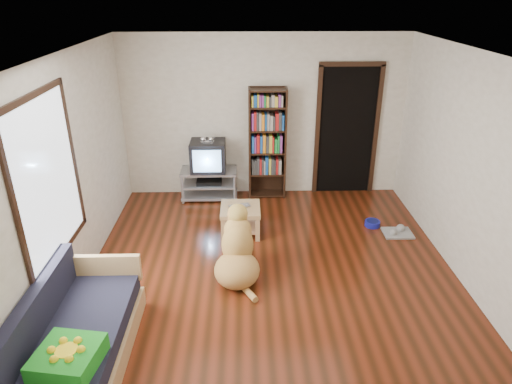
{
  "coord_description": "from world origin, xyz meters",
  "views": [
    {
      "loc": [
        -0.31,
        -4.64,
        3.23
      ],
      "look_at": [
        -0.18,
        0.48,
        0.9
      ],
      "focal_mm": 32.0,
      "sensor_mm": 36.0,
      "label": 1
    }
  ],
  "objects_px": {
    "green_cushion": "(68,358)",
    "crt_tv": "(208,155)",
    "laptop": "(240,207)",
    "sofa": "(76,342)",
    "dog": "(237,252)",
    "coffee_table": "(240,215)",
    "bookshelf": "(267,138)",
    "dog_bowl": "(372,223)",
    "grey_rag": "(398,233)",
    "tv_stand": "(209,183)"
  },
  "relations": [
    {
      "from": "green_cushion",
      "to": "crt_tv",
      "type": "distance_m",
      "value": 4.19
    },
    {
      "from": "laptop",
      "to": "sofa",
      "type": "xyz_separation_m",
      "value": [
        -1.49,
        -2.42,
        -0.15
      ]
    },
    {
      "from": "green_cushion",
      "to": "crt_tv",
      "type": "bearing_deg",
      "value": 87.56
    },
    {
      "from": "green_cushion",
      "to": "dog",
      "type": "xyz_separation_m",
      "value": [
        1.34,
        1.85,
        -0.18
      ]
    },
    {
      "from": "green_cushion",
      "to": "laptop",
      "type": "relative_size",
      "value": 1.6
    },
    {
      "from": "crt_tv",
      "to": "coffee_table",
      "type": "height_order",
      "value": "crt_tv"
    },
    {
      "from": "crt_tv",
      "to": "laptop",
      "type": "bearing_deg",
      "value": -67.27
    },
    {
      "from": "green_cushion",
      "to": "laptop",
      "type": "xyz_separation_m",
      "value": [
        1.37,
        2.86,
        -0.09
      ]
    },
    {
      "from": "green_cushion",
      "to": "laptop",
      "type": "distance_m",
      "value": 3.17
    },
    {
      "from": "bookshelf",
      "to": "dog",
      "type": "distance_m",
      "value": 2.46
    },
    {
      "from": "green_cushion",
      "to": "coffee_table",
      "type": "bearing_deg",
      "value": 73.97
    },
    {
      "from": "crt_tv",
      "to": "dog",
      "type": "bearing_deg",
      "value": -77.78
    },
    {
      "from": "dog_bowl",
      "to": "dog",
      "type": "bearing_deg",
      "value": -148.85
    },
    {
      "from": "grey_rag",
      "to": "bookshelf",
      "type": "height_order",
      "value": "bookshelf"
    },
    {
      "from": "dog_bowl",
      "to": "dog",
      "type": "height_order",
      "value": "dog"
    },
    {
      "from": "sofa",
      "to": "coffee_table",
      "type": "relative_size",
      "value": 3.27
    },
    {
      "from": "bookshelf",
      "to": "sofa",
      "type": "bearing_deg",
      "value": -117.32
    },
    {
      "from": "green_cushion",
      "to": "crt_tv",
      "type": "xyz_separation_m",
      "value": [
        0.85,
        4.1,
        0.24
      ]
    },
    {
      "from": "tv_stand",
      "to": "crt_tv",
      "type": "relative_size",
      "value": 1.55
    },
    {
      "from": "dog_bowl",
      "to": "tv_stand",
      "type": "height_order",
      "value": "tv_stand"
    },
    {
      "from": "laptop",
      "to": "grey_rag",
      "type": "bearing_deg",
      "value": -18.84
    },
    {
      "from": "laptop",
      "to": "dog_bowl",
      "type": "relative_size",
      "value": 1.37
    },
    {
      "from": "dog_bowl",
      "to": "bookshelf",
      "type": "height_order",
      "value": "bookshelf"
    },
    {
      "from": "dog_bowl",
      "to": "bookshelf",
      "type": "xyz_separation_m",
      "value": [
        -1.5,
        1.13,
        0.96
      ]
    },
    {
      "from": "bookshelf",
      "to": "coffee_table",
      "type": "distance_m",
      "value": 1.53
    },
    {
      "from": "crt_tv",
      "to": "dog",
      "type": "xyz_separation_m",
      "value": [
        0.49,
        -2.25,
        -0.43
      ]
    },
    {
      "from": "tv_stand",
      "to": "bookshelf",
      "type": "distance_m",
      "value": 1.2
    },
    {
      "from": "dog",
      "to": "dog_bowl",
      "type": "bearing_deg",
      "value": 31.15
    },
    {
      "from": "grey_rag",
      "to": "sofa",
      "type": "relative_size",
      "value": 0.22
    },
    {
      "from": "grey_rag",
      "to": "bookshelf",
      "type": "xyz_separation_m",
      "value": [
        -1.8,
        1.38,
        0.99
      ]
    },
    {
      "from": "dog_bowl",
      "to": "grey_rag",
      "type": "xyz_separation_m",
      "value": [
        0.3,
        -0.25,
        -0.03
      ]
    },
    {
      "from": "laptop",
      "to": "bookshelf",
      "type": "relative_size",
      "value": 0.17
    },
    {
      "from": "tv_stand",
      "to": "coffee_table",
      "type": "relative_size",
      "value": 1.64
    },
    {
      "from": "dog",
      "to": "green_cushion",
      "type": "bearing_deg",
      "value": -125.86
    },
    {
      "from": "laptop",
      "to": "tv_stand",
      "type": "xyz_separation_m",
      "value": [
        -0.52,
        1.21,
        -0.14
      ]
    },
    {
      "from": "crt_tv",
      "to": "sofa",
      "type": "xyz_separation_m",
      "value": [
        -0.97,
        -3.65,
        -0.48
      ]
    },
    {
      "from": "grey_rag",
      "to": "crt_tv",
      "type": "bearing_deg",
      "value": 154.49
    },
    {
      "from": "crt_tv",
      "to": "bookshelf",
      "type": "xyz_separation_m",
      "value": [
        0.95,
        0.07,
        0.26
      ]
    },
    {
      "from": "dog_bowl",
      "to": "grey_rag",
      "type": "height_order",
      "value": "dog_bowl"
    },
    {
      "from": "laptop",
      "to": "coffee_table",
      "type": "height_order",
      "value": "laptop"
    },
    {
      "from": "green_cushion",
      "to": "coffee_table",
      "type": "height_order",
      "value": "green_cushion"
    },
    {
      "from": "tv_stand",
      "to": "crt_tv",
      "type": "distance_m",
      "value": 0.47
    },
    {
      "from": "crt_tv",
      "to": "grey_rag",
      "type": "bearing_deg",
      "value": -25.51
    },
    {
      "from": "crt_tv",
      "to": "green_cushion",
      "type": "bearing_deg",
      "value": -101.72
    },
    {
      "from": "green_cushion",
      "to": "dog_bowl",
      "type": "bearing_deg",
      "value": 51.89
    },
    {
      "from": "coffee_table",
      "to": "laptop",
      "type": "bearing_deg",
      "value": -90.0
    },
    {
      "from": "tv_stand",
      "to": "crt_tv",
      "type": "xyz_separation_m",
      "value": [
        0.0,
        0.02,
        0.47
      ]
    },
    {
      "from": "dog_bowl",
      "to": "green_cushion",
      "type": "bearing_deg",
      "value": -137.39
    },
    {
      "from": "dog",
      "to": "coffee_table",
      "type": "bearing_deg",
      "value": 88.33
    },
    {
      "from": "crt_tv",
      "to": "dog",
      "type": "relative_size",
      "value": 0.55
    }
  ]
}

